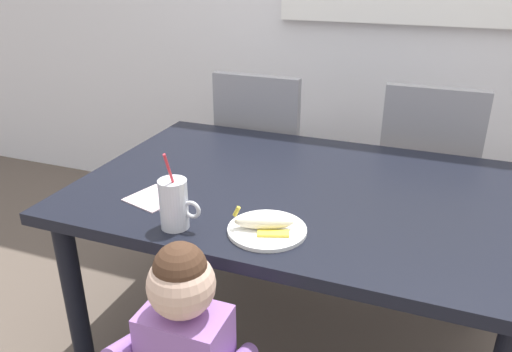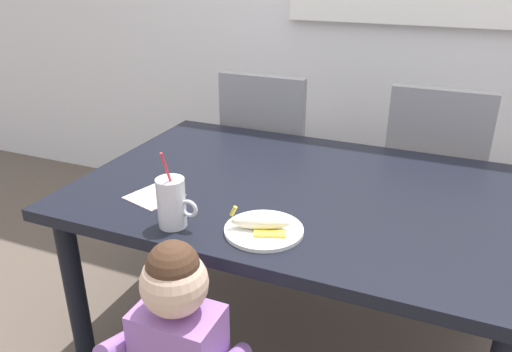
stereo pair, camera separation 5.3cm
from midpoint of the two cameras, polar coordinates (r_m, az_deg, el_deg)
name	(u,v)px [view 1 (the left image)]	position (r m, az deg, el deg)	size (l,w,h in m)	color
ground_plane	(291,346)	(2.13, 3.36, -19.04)	(24.00, 24.00, 0.00)	brown
dining_table	(297,207)	(1.76, 3.86, -3.64)	(1.50, 1.01, 0.72)	black
dining_chair_left	(264,153)	(2.52, 0.35, 2.72)	(0.44, 0.44, 0.96)	gray
dining_chair_right	(426,171)	(2.43, 18.47, 0.60)	(0.44, 0.44, 0.96)	gray
toddler_standing	(186,348)	(1.37, -9.26, -19.05)	(0.33, 0.24, 0.84)	#3F4760
milk_cup	(174,207)	(1.46, -10.42, -3.50)	(0.13, 0.09, 0.25)	silver
snack_plate	(267,230)	(1.44, 0.22, -6.25)	(0.23, 0.23, 0.01)	white
peeled_banana	(264,222)	(1.42, -0.18, -5.39)	(0.18, 0.13, 0.07)	#F4EAC6
paper_napkin	(154,198)	(1.67, -12.57, -2.50)	(0.15, 0.15, 0.00)	silver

